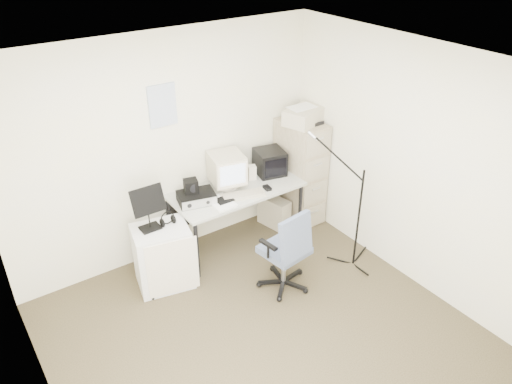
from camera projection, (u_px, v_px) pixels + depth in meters
floor at (266, 339)px, 4.64m from camera, size 3.60×3.60×0.01m
ceiling at (270, 75)px, 3.39m from camera, size 3.60×3.60×0.01m
wall_back at (168, 150)px, 5.30m from camera, size 3.60×0.02×2.50m
wall_front at (460, 377)px, 2.73m from camera, size 3.60×0.02×2.50m
wall_left at (35, 319)px, 3.12m from camera, size 0.02×3.60×2.50m
wall_right at (415, 169)px, 4.91m from camera, size 0.02×3.60×2.50m
wall_calendar at (162, 106)px, 5.03m from camera, size 0.30×0.02×0.44m
filing_cabinet at (300, 172)px, 6.15m from camera, size 0.40×0.60×1.30m
printer at (304, 116)px, 5.76m from camera, size 0.54×0.45×0.18m
desk at (237, 216)px, 5.80m from camera, size 1.50×0.70×0.73m
crt_monitor at (227, 171)px, 5.57m from camera, size 0.43×0.45×0.40m
crt_tv at (270, 162)px, 5.88m from camera, size 0.39×0.40×0.29m
desk_speaker at (252, 172)px, 5.79m from camera, size 0.12×0.12×0.17m
keyboard at (243, 195)px, 5.47m from camera, size 0.52×0.30×0.03m
mouse at (267, 188)px, 5.60m from camera, size 0.08×0.12×0.03m
radio_receiver at (196, 197)px, 5.34m from camera, size 0.44×0.36×0.11m
radio_speaker at (191, 186)px, 5.30m from camera, size 0.17×0.17×0.14m
papers at (221, 202)px, 5.35m from camera, size 0.23×0.31×0.02m
pc_tower at (274, 212)px, 6.21m from camera, size 0.26×0.43×0.38m
office_chair at (284, 248)px, 5.06m from camera, size 0.62×0.62×0.96m
side_cart at (163, 256)px, 5.17m from camera, size 0.64×0.55×0.69m
music_stand at (148, 208)px, 4.88m from camera, size 0.37×0.26×0.49m
headphones at (168, 220)px, 5.04m from camera, size 0.19×0.19×0.03m
mic_stand at (360, 205)px, 5.24m from camera, size 0.03×0.03×1.54m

